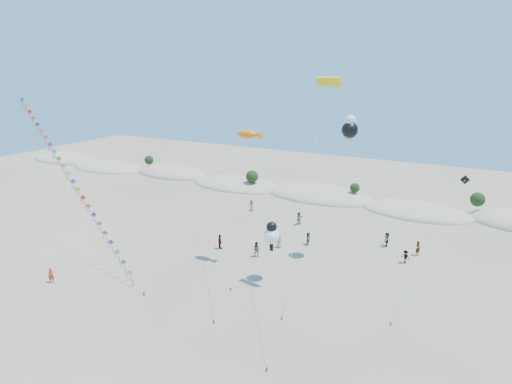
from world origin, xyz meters
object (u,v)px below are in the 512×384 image
object	(u,v)px
flyer_foreground	(51,275)
fish_kite	(249,135)
kite_train	(67,171)
parafoil_kite	(328,86)

from	to	relation	value
flyer_foreground	fish_kite	bearing A→B (deg)	-18.76
kite_train	parafoil_kite	xyz separation A→B (m)	(30.57, 3.63, 10.33)
fish_kite	parafoil_kite	size ratio (longest dim) A/B	0.73
kite_train	fish_kite	distance (m)	22.86
kite_train	parafoil_kite	size ratio (longest dim) A/B	1.47
kite_train	flyer_foreground	size ratio (longest dim) A/B	18.85
kite_train	fish_kite	bearing A→B (deg)	15.13
fish_kite	parafoil_kite	world-z (taller)	parafoil_kite
fish_kite	parafoil_kite	distance (m)	10.69
fish_kite	flyer_foreground	bearing A→B (deg)	-138.81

